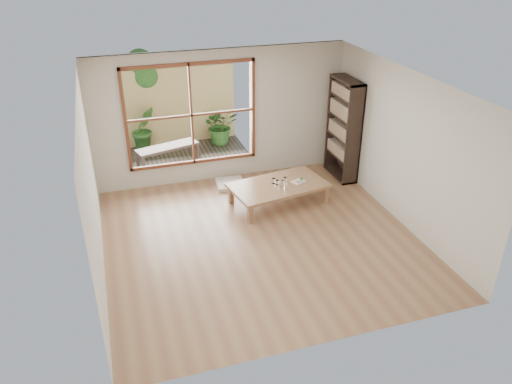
{
  "coord_description": "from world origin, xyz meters",
  "views": [
    {
      "loc": [
        -2.16,
        -6.62,
        4.54
      ],
      "look_at": [
        0.11,
        0.58,
        0.55
      ],
      "focal_mm": 35.0,
      "sensor_mm": 36.0,
      "label": 1
    }
  ],
  "objects_px": {
    "bookshelf": "(344,129)",
    "food_tray": "(299,181)",
    "garden_bench": "(167,149)",
    "low_table": "(278,186)"
  },
  "relations": [
    {
      "from": "food_tray",
      "to": "garden_bench",
      "type": "height_order",
      "value": "food_tray"
    },
    {
      "from": "low_table",
      "to": "food_tray",
      "type": "xyz_separation_m",
      "value": [
        0.4,
        -0.02,
        0.06
      ]
    },
    {
      "from": "food_tray",
      "to": "bookshelf",
      "type": "bearing_deg",
      "value": 10.58
    },
    {
      "from": "food_tray",
      "to": "garden_bench",
      "type": "relative_size",
      "value": 0.21
    },
    {
      "from": "bookshelf",
      "to": "food_tray",
      "type": "bearing_deg",
      "value": -148.83
    },
    {
      "from": "food_tray",
      "to": "garden_bench",
      "type": "distance_m",
      "value": 3.11
    },
    {
      "from": "bookshelf",
      "to": "garden_bench",
      "type": "bearing_deg",
      "value": 154.85
    },
    {
      "from": "low_table",
      "to": "food_tray",
      "type": "distance_m",
      "value": 0.4
    },
    {
      "from": "bookshelf",
      "to": "food_tray",
      "type": "distance_m",
      "value": 1.56
    },
    {
      "from": "bookshelf",
      "to": "garden_bench",
      "type": "distance_m",
      "value": 3.72
    }
  ]
}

